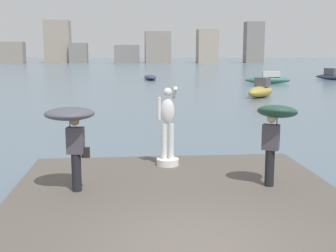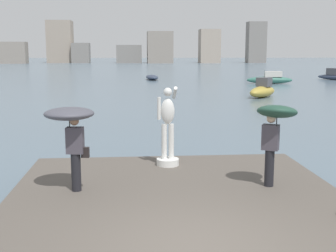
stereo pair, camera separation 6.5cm
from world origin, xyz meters
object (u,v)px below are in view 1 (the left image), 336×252
Objects in this scene: statue_white_figure at (168,133)px; boat_leftward at (150,77)px; onlooker_left at (71,123)px; boat_mid at (333,76)px; onlooker_right at (275,122)px; boat_far at (268,79)px; boat_near at (261,90)px.

boat_leftward is at bearing 87.84° from statue_white_figure.
onlooker_left is 0.39× the size of boat_mid.
onlooker_right is 0.40× the size of boat_mid.
onlooker_right reaches higher than boat_far.
statue_white_figure is at bearing -112.93° from boat_near.
statue_white_figure is 39.05m from boat_far.
statue_white_figure reaches higher than boat_near.
onlooker_right is at bearing -43.24° from statue_white_figure.
onlooker_right reaches higher than boat_leftward.
boat_far is at bearing -150.10° from boat_mid.
statue_white_figure reaches higher than boat_mid.
boat_far is at bearing 70.32° from boat_near.
boat_mid is at bearing 59.71° from statue_white_figure.
boat_leftward is at bearing 147.27° from boat_far.
onlooker_right is 0.39× the size of boat_far.
onlooker_left reaches higher than boat_mid.
boat_leftward is at bearing 85.04° from onlooker_left.
boat_near is (9.29, 21.96, -0.77)m from statue_white_figure.
statue_white_figure is 3.24m from onlooker_left.
onlooker_left is 51.87m from boat_mid.
boat_mid is 23.06m from boat_leftward.
boat_far is (14.41, 36.29, -0.80)m from statue_white_figure.
boat_leftward is at bearing 108.69° from boat_near.
statue_white_figure is 0.60× the size of boat_near.
boat_leftward is (-22.94, 2.32, -0.18)m from boat_mid.
boat_leftward is at bearing 90.79° from onlooker_right.
onlooker_right is at bearing -107.45° from boat_far.
boat_far is at bearing 72.55° from onlooker_right.
boat_near is 0.83× the size of boat_leftward.
boat_near is at bearing 73.91° from onlooker_right.
boat_far reaches higher than boat_leftward.
onlooker_left is at bearing 179.17° from onlooker_right.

